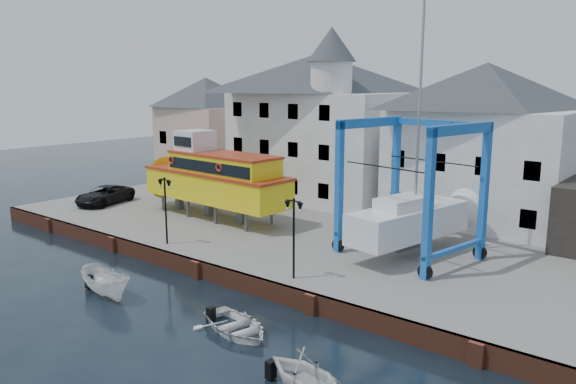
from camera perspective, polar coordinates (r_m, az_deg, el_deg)
The scene contains 13 objects.
ground at distance 32.50m, azimuth -9.22°, elevation -8.61°, with size 140.00×140.00×0.00m, color black.
hardstanding at distance 40.18m, azimuth 2.45°, elevation -3.86°, with size 44.00×22.00×1.00m, color slate.
quay_wall at distance 32.40m, azimuth -9.11°, elevation -7.73°, with size 44.00×0.47×1.00m.
building_pink at distance 56.24m, azimuth -8.22°, elevation 6.19°, with size 8.00×7.00×10.30m.
building_white_main at distance 47.79m, azimuth 3.04°, elevation 6.87°, with size 14.00×8.30×14.00m.
building_white_right at distance 41.95m, azimuth 19.18°, elevation 4.65°, with size 12.00×8.00×11.20m.
lamp_post_left at distance 35.09m, azimuth -12.38°, elevation -0.17°, with size 1.12×0.32×4.20m.
lamp_post_right at distance 28.19m, azimuth 0.59°, elevation -2.67°, with size 1.12×0.32×4.20m.
tour_boat at distance 41.96m, azimuth -8.13°, elevation 1.55°, with size 14.71×4.28×6.33m.
travel_lift at distance 33.56m, azimuth 13.12°, elevation -1.91°, with size 7.89×10.20×14.96m.
van at distance 48.55m, azimuth -18.13°, elevation -0.29°, with size 2.44×5.29×1.47m, color black.
motorboat_a at distance 31.03m, azimuth -17.91°, elevation -9.99°, with size 1.55×4.12×1.59m, color white.
motorboat_b at distance 25.72m, azimuth -5.27°, elevation -13.99°, with size 2.91×4.08×0.85m, color white.
Camera 1 is at (22.84, -20.37, 10.91)m, focal length 35.00 mm.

